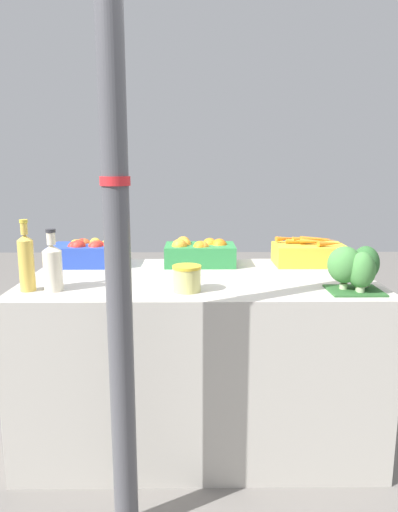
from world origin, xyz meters
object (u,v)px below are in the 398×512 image
at_px(support_pole, 116,217).
at_px(broccoli_pile, 356,268).
at_px(apple_crate, 87,252).
at_px(orange_crate, 199,252).
at_px(carrot_crate, 309,253).
at_px(juice_bottle_cloudy, 53,266).
at_px(pickle_jar, 187,278).
at_px(juice_bottle_golden, 26,261).

distance_m(support_pole, broccoli_pile, 1.03).
bearing_deg(support_pole, broccoli_pile, 20.95).
bearing_deg(apple_crate, orange_crate, -0.17).
xyz_separation_m(carrot_crate, juice_bottle_cloudy, (-1.21, -0.52, 0.05)).
bearing_deg(broccoli_pile, support_pole, -159.05).
bearing_deg(pickle_jar, juice_bottle_cloudy, 178.55).
bearing_deg(carrot_crate, juice_bottle_golden, -158.69).
bearing_deg(juice_bottle_cloudy, apple_crate, 87.15).
distance_m(juice_bottle_cloudy, pickle_jar, 0.57).
relative_size(apple_crate, broccoli_pile, 1.61).
distance_m(support_pole, pickle_jar, 0.53).
height_order(support_pole, juice_bottle_cloudy, support_pole).
height_order(broccoli_pile, juice_bottle_golden, juice_bottle_golden).
xyz_separation_m(broccoli_pile, juice_bottle_golden, (-1.38, 0.03, 0.03)).
bearing_deg(juice_bottle_cloudy, support_pole, -48.47).
height_order(juice_bottle_cloudy, pickle_jar, juice_bottle_cloudy).
xyz_separation_m(support_pole, broccoli_pile, (0.93, 0.36, -0.25)).
distance_m(carrot_crate, juice_bottle_cloudy, 1.32).
bearing_deg(pickle_jar, juice_bottle_golden, 178.78).
relative_size(support_pole, orange_crate, 6.35).
xyz_separation_m(apple_crate, carrot_crate, (1.19, 0.00, -0.01)).
distance_m(support_pole, apple_crate, 0.99).
distance_m(orange_crate, juice_bottle_cloudy, 0.81).
height_order(juice_bottle_golden, pickle_jar, juice_bottle_golden).
relative_size(apple_crate, juice_bottle_golden, 1.22).
bearing_deg(broccoli_pile, juice_bottle_cloudy, 178.82).
relative_size(apple_crate, juice_bottle_cloudy, 1.40).
height_order(carrot_crate, juice_bottle_golden, juice_bottle_golden).
height_order(carrot_crate, broccoli_pile, broccoli_pile).
bearing_deg(carrot_crate, support_pole, -134.14).
distance_m(support_pole, juice_bottle_golden, 0.63).
bearing_deg(orange_crate, apple_crate, 179.83).
bearing_deg(juice_bottle_cloudy, orange_crate, 39.45).
distance_m(broccoli_pile, juice_bottle_cloudy, 1.27).
bearing_deg(apple_crate, juice_bottle_cloudy, -92.85).
distance_m(support_pole, orange_crate, 0.98).
height_order(orange_crate, pickle_jar, orange_crate).
distance_m(support_pole, carrot_crate, 1.29).
xyz_separation_m(support_pole, juice_bottle_golden, (-0.45, 0.38, -0.23)).
distance_m(broccoli_pile, juice_bottle_golden, 1.38).
xyz_separation_m(support_pole, orange_crate, (0.28, 0.90, -0.29)).
bearing_deg(pickle_jar, support_pole, -121.27).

